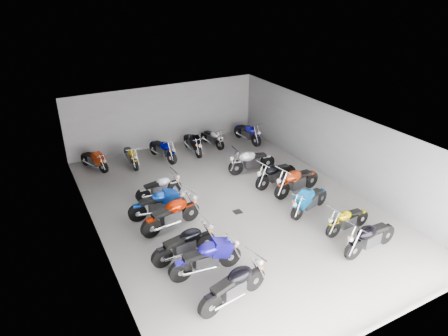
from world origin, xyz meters
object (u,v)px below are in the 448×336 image
Objects in this scene: motorcycle_right_f at (251,161)px; motorcycle_back_e at (213,138)px; drain_grate at (238,212)px; motorcycle_back_a at (94,160)px; motorcycle_left_c at (185,244)px; motorcycle_right_b at (347,220)px; motorcycle_right_e at (276,174)px; motorcycle_back_c at (163,149)px; motorcycle_back_b at (131,156)px; motorcycle_left_b at (207,258)px; motorcycle_right_d at (296,181)px; motorcycle_back_d at (193,143)px; motorcycle_right_c at (309,200)px; motorcycle_left_d at (172,214)px; motorcycle_left_a at (234,286)px; motorcycle_left_e at (159,204)px; motorcycle_right_a at (370,237)px; motorcycle_left_f at (159,187)px; motorcycle_back_f at (248,133)px.

motorcycle_right_f is 3.55m from motorcycle_back_e.
drain_grate is 0.18× the size of motorcycle_back_a.
motorcycle_left_c is 5.70m from motorcycle_right_b.
motorcycle_right_e is at bearing 112.37° from motorcycle_left_c.
motorcycle_back_b is at bearing -16.93° from motorcycle_back_c.
motorcycle_left_b is 1.28× the size of motorcycle_back_a.
motorcycle_right_d is at bearing 102.35° from motorcycle_left_c.
motorcycle_left_c is 8.33m from motorcycle_back_d.
motorcycle_left_b is 0.98× the size of motorcycle_right_d.
motorcycle_back_e is (4.88, 7.79, -0.07)m from motorcycle_left_c.
motorcycle_back_b is at bearing 17.06° from motorcycle_right_c.
motorcycle_right_e is (5.07, 0.93, -0.04)m from motorcycle_left_d.
motorcycle_left_b is at bearing 52.94° from motorcycle_back_e.
motorcycle_left_a is 1.02× the size of motorcycle_left_e.
motorcycle_right_d is 6.78m from motorcycle_back_c.
motorcycle_right_c reaches higher than drain_grate.
motorcycle_back_c is (-3.38, 9.91, -0.02)m from motorcycle_right_a.
motorcycle_left_b is at bearing 108.34° from motorcycle_right_d.
drain_grate is 2.73m from motorcycle_right_c.
motorcycle_right_b is at bearing -11.87° from motorcycle_right_a.
motorcycle_back_d is at bearing 137.10° from motorcycle_left_f.
motorcycle_right_a is at bearing 101.84° from motorcycle_back_d.
motorcycle_left_d is 0.99× the size of motorcycle_right_d.
motorcycle_right_d reaches higher than drain_grate.
motorcycle_right_f reaches higher than motorcycle_back_c.
motorcycle_back_a is at bearing 122.06° from drain_grate.
motorcycle_back_f reaches higher than motorcycle_back_e.
motorcycle_right_b is at bearing 48.92° from motorcycle_left_d.
motorcycle_back_a is at bearing -161.05° from motorcycle_left_e.
motorcycle_left_e is at bearing 55.60° from motorcycle_back_d.
motorcycle_left_a is at bearing 119.90° from motorcycle_right_d.
motorcycle_right_b is 8.81m from motorcycle_back_f.
motorcycle_back_a is (-6.46, 5.22, -0.06)m from motorcycle_right_e.
motorcycle_left_f is 7.08m from motorcycle_back_f.
motorcycle_right_e is (-0.34, 0.98, -0.04)m from motorcycle_right_d.
motorcycle_right_c is at bearing 88.89° from motorcycle_left_c.
motorcycle_left_f is 5.73m from motorcycle_back_e.
motorcycle_left_e is 1.01× the size of motorcycle_right_e.
motorcycle_right_b is at bearing 90.63° from motorcycle_left_a.
motorcycle_back_f is at bearing 135.90° from motorcycle_left_a.
motorcycle_back_d is (3.21, 9.88, -0.03)m from motorcycle_left_a.
motorcycle_left_d is at bearing 81.44° from motorcycle_right_d.
motorcycle_right_f is 1.15× the size of motorcycle_back_b.
motorcycle_left_b is 8.48m from motorcycle_back_b.
motorcycle_back_e is (-0.51, 10.29, -0.08)m from motorcycle_right_a.
motorcycle_left_e is (-2.72, 1.12, 0.53)m from drain_grate.
motorcycle_left_a is 6.38m from motorcycle_left_f.
motorcycle_left_c reaches higher than motorcycle_right_b.
motorcycle_back_a reaches higher than motorcycle_back_e.
motorcycle_left_d is 1.11× the size of motorcycle_right_c.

